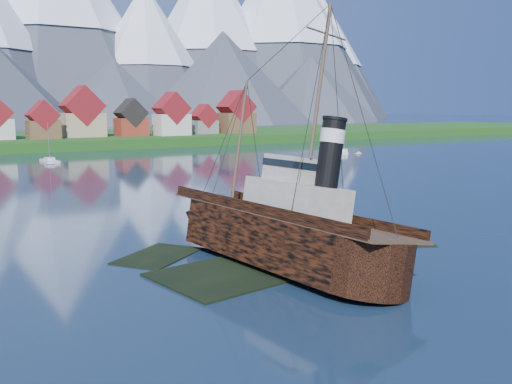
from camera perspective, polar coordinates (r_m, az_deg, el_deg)
ground at (r=51.28m, az=2.24°, el=-6.51°), size 1400.00×1400.00×0.00m
shoal at (r=54.06m, az=2.50°, el=-6.10°), size 31.71×21.24×1.14m
seawall at (r=175.54m, az=-23.01°, el=3.55°), size 600.00×2.50×2.00m
tugboat_wreck at (r=49.49m, az=1.20°, el=-3.62°), size 6.72×28.94×22.93m
sailboat_d at (r=163.43m, az=8.78°, el=3.90°), size 6.95×7.79×11.43m
sailboat_e at (r=145.19m, az=-19.93°, el=2.89°), size 3.01×8.82×10.03m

